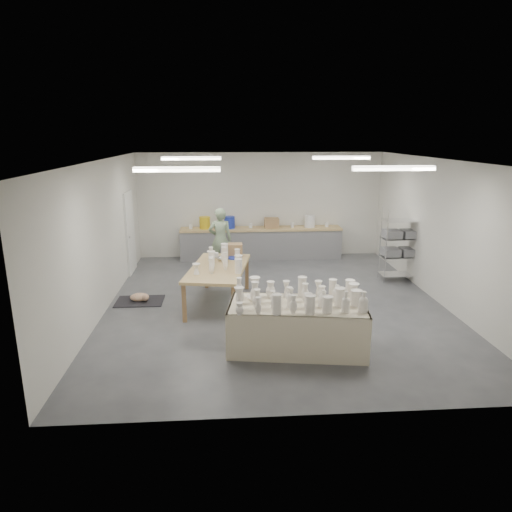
{
  "coord_description": "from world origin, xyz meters",
  "views": [
    {
      "loc": [
        -1.05,
        -9.07,
        3.5
      ],
      "look_at": [
        -0.41,
        0.03,
        1.05
      ],
      "focal_mm": 32.0,
      "sensor_mm": 36.0,
      "label": 1
    }
  ],
  "objects": [
    {
      "name": "rug",
      "position": [
        -2.9,
        0.32,
        0.01
      ],
      "size": [
        1.0,
        0.7,
        0.02
      ],
      "primitive_type": "cube",
      "color": "black",
      "rests_on": "ground"
    },
    {
      "name": "drying_table",
      "position": [
        0.13,
        -2.11,
        0.45
      ],
      "size": [
        2.38,
        1.39,
        1.16
      ],
      "rotation": [
        0.0,
        0.0,
        -0.15
      ],
      "color": "olive",
      "rests_on": "ground"
    },
    {
      "name": "back_counter",
      "position": [
        -0.01,
        3.68,
        0.49
      ],
      "size": [
        4.6,
        0.6,
        1.24
      ],
      "color": "tan",
      "rests_on": "ground"
    },
    {
      "name": "wire_shelf",
      "position": [
        3.2,
        1.4,
        0.92
      ],
      "size": [
        0.88,
        0.48,
        1.8
      ],
      "color": "silver",
      "rests_on": "ground"
    },
    {
      "name": "cat",
      "position": [
        -2.88,
        0.31,
        0.11
      ],
      "size": [
        0.44,
        0.33,
        0.17
      ],
      "rotation": [
        0.0,
        0.0,
        0.14
      ],
      "color": "white",
      "rests_on": "rug"
    },
    {
      "name": "work_table",
      "position": [
        -1.14,
        0.18,
        0.83
      ],
      "size": [
        1.45,
        2.34,
        1.2
      ],
      "rotation": [
        0.0,
        0.0,
        -0.17
      ],
      "color": "tan",
      "rests_on": "ground"
    },
    {
      "name": "red_stool",
      "position": [
        -1.16,
        2.79,
        0.3
      ],
      "size": [
        0.37,
        0.37,
        0.34
      ],
      "rotation": [
        0.0,
        0.0,
        0.04
      ],
      "color": "maroon",
      "rests_on": "ground"
    },
    {
      "name": "potter",
      "position": [
        -1.16,
        2.52,
        0.84
      ],
      "size": [
        0.62,
        0.41,
        1.67
      ],
      "primitive_type": "imported",
      "rotation": [
        0.0,
        0.0,
        3.16
      ],
      "color": "gray",
      "rests_on": "ground"
    },
    {
      "name": "room",
      "position": [
        -0.11,
        0.08,
        2.06
      ],
      "size": [
        8.0,
        8.02,
        3.0
      ],
      "color": "#424449",
      "rests_on": "ground"
    }
  ]
}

